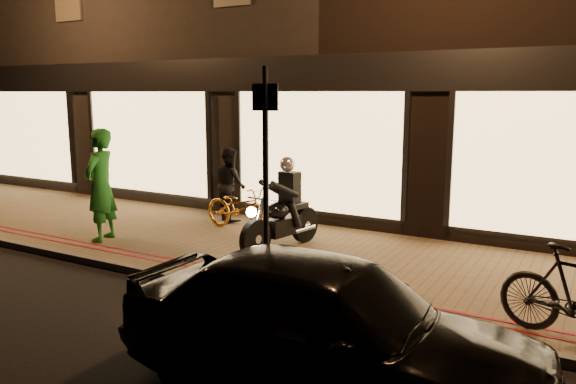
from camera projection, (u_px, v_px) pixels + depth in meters
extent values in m
plane|color=black|center=(192.00, 288.00, 8.10)|extent=(90.00, 90.00, 0.00)
cube|color=brown|center=(265.00, 250.00, 9.80)|extent=(50.00, 4.00, 0.12)
cube|color=#59544C|center=(194.00, 283.00, 8.13)|extent=(50.00, 0.14, 0.12)
cube|color=maroon|center=(211.00, 271.00, 8.46)|extent=(50.00, 0.06, 0.01)
cube|color=maroon|center=(219.00, 267.00, 8.64)|extent=(50.00, 0.06, 0.01)
cube|color=black|center=(221.00, 46.00, 17.98)|extent=(12.00, 10.00, 8.50)
cube|color=black|center=(317.00, 73.00, 10.93)|extent=(48.00, 0.12, 0.70)
cube|color=#FFD07F|center=(27.00, 135.00, 15.58)|extent=(3.60, 0.06, 2.38)
cube|color=#FFD07F|center=(148.00, 142.00, 13.38)|extent=(3.60, 0.06, 2.38)
cube|color=#FFD07F|center=(316.00, 152.00, 11.19)|extent=(3.60, 0.06, 2.38)
cube|color=#FFD07F|center=(567.00, 166.00, 8.99)|extent=(3.60, 0.06, 2.38)
cylinder|color=black|center=(255.00, 239.00, 9.10)|extent=(0.23, 0.65, 0.64)
cylinder|color=black|center=(305.00, 224.00, 10.08)|extent=(0.23, 0.65, 0.64)
cylinder|color=silver|center=(255.00, 239.00, 9.10)|extent=(0.16, 0.16, 0.14)
cylinder|color=silver|center=(305.00, 224.00, 10.08)|extent=(0.16, 0.16, 0.14)
cube|color=black|center=(283.00, 226.00, 9.61)|extent=(0.38, 0.73, 0.30)
ellipsoid|color=black|center=(278.00, 210.00, 9.46)|extent=(0.41, 0.55, 0.29)
cube|color=black|center=(294.00, 206.00, 9.79)|extent=(0.31, 0.58, 0.09)
cylinder|color=silver|center=(261.00, 199.00, 9.10)|extent=(0.60, 0.14, 0.03)
cylinder|color=silver|center=(257.00, 220.00, 9.08)|extent=(0.11, 0.33, 0.71)
sphere|color=white|center=(251.00, 212.00, 8.95)|extent=(0.20, 0.20, 0.17)
cylinder|color=silver|center=(305.00, 229.00, 9.90)|extent=(0.16, 0.55, 0.07)
cube|color=black|center=(290.00, 188.00, 9.63)|extent=(0.37, 0.28, 0.55)
sphere|color=#ADB0B4|center=(287.00, 164.00, 9.51)|extent=(0.30, 0.30, 0.26)
cylinder|color=black|center=(270.00, 187.00, 9.48)|extent=(0.11, 0.60, 0.34)
cylinder|color=black|center=(285.00, 189.00, 9.28)|extent=(0.27, 0.60, 0.34)
cylinder|color=black|center=(282.00, 212.00, 9.77)|extent=(0.16, 0.28, 0.46)
cylinder|color=black|center=(294.00, 215.00, 9.59)|extent=(0.23, 0.29, 0.46)
cylinder|color=black|center=(266.00, 181.00, 7.49)|extent=(0.10, 0.10, 3.00)
cube|color=black|center=(265.00, 97.00, 7.30)|extent=(0.35, 0.11, 0.35)
imported|color=orange|center=(240.00, 208.00, 10.92)|extent=(1.75, 0.79, 0.89)
imported|color=#1E7124|center=(100.00, 185.00, 10.08)|extent=(0.67, 0.85, 2.03)
imported|color=black|center=(230.00, 184.00, 11.70)|extent=(0.94, 0.89, 1.54)
imported|color=black|center=(326.00, 325.00, 5.11)|extent=(4.08, 1.72, 1.38)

